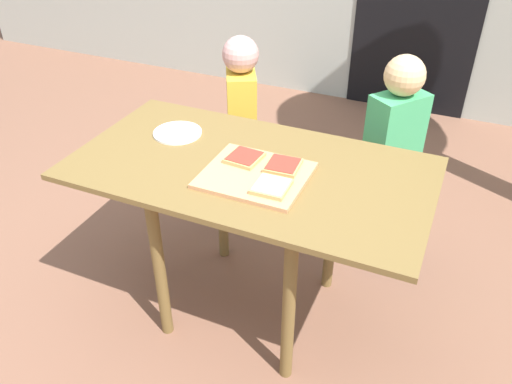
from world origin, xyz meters
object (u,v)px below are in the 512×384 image
plate_white_left (178,133)px  child_right (392,151)px  dining_table (250,188)px  pizza_slice_near_right (271,186)px  cutting_board (255,175)px  pizza_slice_far_right (283,165)px  pizza_slice_far_left (244,157)px  child_left (242,119)px

plate_white_left → child_right: size_ratio=0.19×
dining_table → pizza_slice_near_right: pizza_slice_near_right is taller
cutting_board → child_right: bearing=59.2°
cutting_board → child_right: child_right is taller
pizza_slice_near_right → pizza_slice_far_right: bearing=95.4°
pizza_slice_far_left → pizza_slice_far_right: (0.15, 0.00, 0.00)m
dining_table → pizza_slice_far_right: 0.18m
child_left → child_right: bearing=-3.9°
dining_table → pizza_slice_far_right: (0.13, 0.02, 0.12)m
dining_table → pizza_slice_far_left: pizza_slice_far_left is taller
dining_table → child_left: size_ratio=1.34×
plate_white_left → child_left: (0.05, 0.53, -0.17)m
cutting_board → pizza_slice_far_right: (0.08, 0.08, 0.02)m
child_right → child_left: bearing=176.1°
pizza_slice_near_right → child_right: child_right is taller
pizza_slice_far_left → plate_white_left: 0.37m
cutting_board → pizza_slice_far_right: pizza_slice_far_right is taller
cutting_board → pizza_slice_near_right: pizza_slice_near_right is taller
cutting_board → child_left: child_left is taller
child_left → child_right: (0.77, -0.05, 0.02)m
dining_table → pizza_slice_near_right: size_ratio=10.35×
dining_table → cutting_board: cutting_board is taller
dining_table → pizza_slice_far_left: bearing=158.0°
dining_table → plate_white_left: 0.41m
cutting_board → child_left: (-0.38, 0.70, -0.17)m
child_right → pizza_slice_far_left: bearing=-128.9°
pizza_slice_far_left → plate_white_left: size_ratio=0.68×
pizza_slice_far_left → pizza_slice_near_right: 0.22m
pizza_slice_far_left → dining_table: bearing=-22.0°
plate_white_left → child_right: 0.96m
pizza_slice_far_left → pizza_slice_near_right: size_ratio=1.05×
plate_white_left → pizza_slice_far_right: bearing=-10.8°
child_left → dining_table: bearing=-62.3°
pizza_slice_far_right → cutting_board: bearing=-134.5°
pizza_slice_far_left → plate_white_left: (-0.35, 0.10, -0.02)m
cutting_board → plate_white_left: bearing=157.9°
pizza_slice_far_left → child_left: (-0.31, 0.63, -0.19)m
dining_table → pizza_slice_far_left: size_ratio=9.86×
pizza_slice_far_right → plate_white_left: pizza_slice_far_right is taller
dining_table → pizza_slice_far_left: 0.13m
pizza_slice_far_right → child_right: (0.31, 0.57, -0.17)m
plate_white_left → child_left: bearing=84.9°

